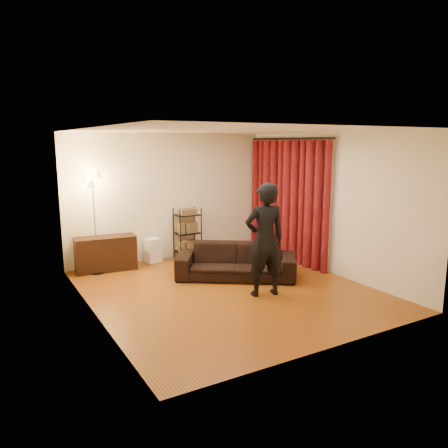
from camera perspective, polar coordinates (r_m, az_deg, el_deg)
floor at (r=7.62m, az=0.48°, el=-8.59°), size 5.00×5.00×0.00m
ceiling at (r=7.19m, az=0.52°, el=12.16°), size 5.00×5.00×0.00m
wall_back at (r=9.50m, az=-7.19°, el=3.56°), size 5.00×0.00×5.00m
wall_front at (r=5.32m, az=14.29°, el=-2.29°), size 5.00×0.00×5.00m
wall_left at (r=6.46m, az=-16.97°, el=-0.18°), size 0.00×5.00×5.00m
wall_right at (r=8.64m, az=13.49°, el=2.63°), size 0.00×5.00×5.00m
curtain_rod at (r=9.34m, az=8.55°, el=10.97°), size 0.04×2.65×0.04m
curtain at (r=9.41m, az=8.23°, el=3.00°), size 0.22×2.65×2.55m
sofa at (r=8.19m, az=1.57°, el=-4.88°), size 2.29×1.93×0.64m
person at (r=7.16m, az=5.34°, el=-2.07°), size 0.77×0.59×1.88m
media_cabinet at (r=8.96m, az=-15.19°, el=-3.74°), size 1.21×0.56×0.68m
storage_boxes at (r=9.36m, az=-9.18°, el=-3.39°), size 0.35×0.30×0.52m
wire_shelf at (r=9.56m, az=-4.79°, el=-1.20°), size 0.60×0.51×1.11m
floor_lamp at (r=8.67m, az=-16.55°, el=0.05°), size 0.43×0.43×1.96m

